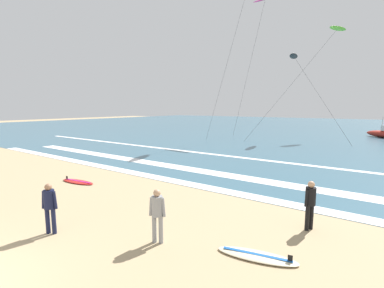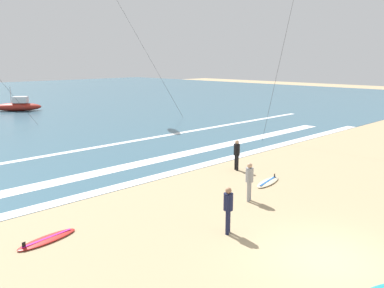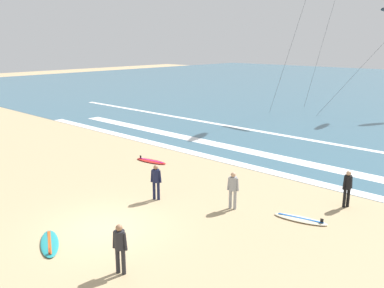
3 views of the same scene
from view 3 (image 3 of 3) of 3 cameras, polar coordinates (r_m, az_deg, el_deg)
ground_plane at (r=16.04m, az=-11.95°, el=-11.37°), size 160.00×160.00×0.00m
wave_foam_shoreline at (r=22.19m, az=11.88°, el=-4.05°), size 45.03×0.77×0.01m
wave_foam_mid_break at (r=24.60m, az=14.42°, el=-2.39°), size 41.36×1.09×0.01m
wave_foam_outer_break at (r=29.90m, az=17.25°, el=0.33°), size 56.01×0.53×0.01m
surfer_left_near at (r=18.40m, az=20.84°, el=-5.42°), size 0.32×0.50×1.60m
surfer_left_far at (r=12.70m, az=-10.01°, el=-13.61°), size 0.51×0.32×1.60m
surfer_background_far at (r=18.05m, az=-5.04°, el=-4.88°), size 0.49×0.33×1.60m
surfer_foreground_main at (r=17.11m, az=5.72°, el=-5.99°), size 0.50×0.32×1.60m
surfboard_left_pile at (r=23.94m, az=-5.70°, el=-2.38°), size 2.16×0.89×0.25m
surfboard_near_water at (r=16.86m, az=14.87°, el=-10.07°), size 2.18×1.03×0.25m
surfboard_right_spare at (r=15.34m, az=-19.21°, el=-12.93°), size 2.14×1.49×0.25m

